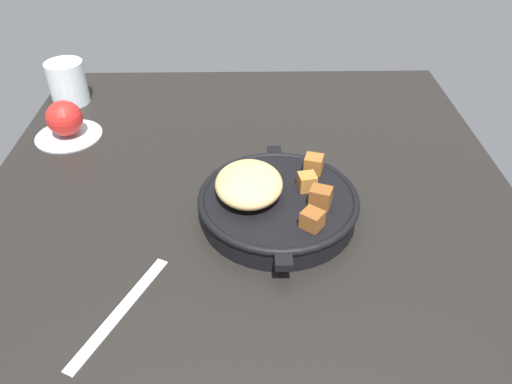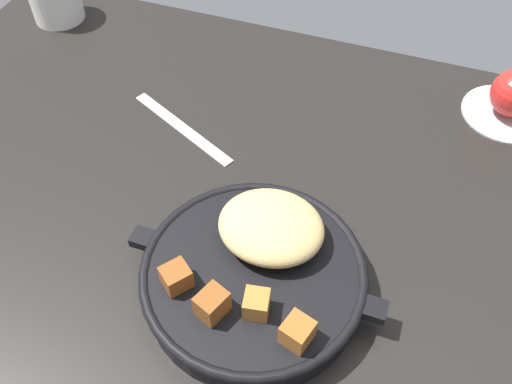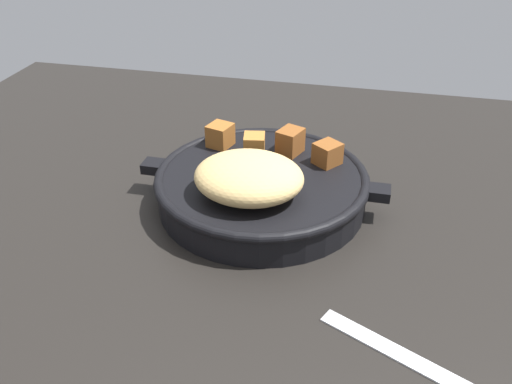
{
  "view_description": "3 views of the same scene",
  "coord_description": "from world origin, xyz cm",
  "views": [
    {
      "loc": [
        -56.47,
        0.09,
        50.75
      ],
      "look_at": [
        2.42,
        -0.95,
        5.7
      ],
      "focal_mm": 34.95,
      "sensor_mm": 36.0,
      "label": 1
    },
    {
      "loc": [
        14.37,
        -34.17,
        54.93
      ],
      "look_at": [
        1.09,
        2.99,
        7.56
      ],
      "focal_mm": 38.72,
      "sensor_mm": 36.0,
      "label": 2
    },
    {
      "loc": [
        -8.0,
        48.5,
        35.47
      ],
      "look_at": [
        2.42,
        3.13,
        6.37
      ],
      "focal_mm": 38.22,
      "sensor_mm": 36.0,
      "label": 3
    }
  ],
  "objects": [
    {
      "name": "butter_knife",
      "position": [
        -15.01,
        16.58,
        0.18
      ],
      "size": [
        18.55,
        9.97,
        0.36
      ],
      "primitive_type": "cube",
      "rotation": [
        0.0,
        0.0,
        -0.45
      ],
      "color": "silver",
      "rests_on": "ground_plane"
    },
    {
      "name": "ground_plane",
      "position": [
        0.0,
        0.0,
        -1.2
      ],
      "size": [
        117.1,
        89.52,
        2.4
      ],
      "primitive_type": "cube",
      "color": "black"
    },
    {
      "name": "cast_iron_skillet",
      "position": [
        3.54,
        -3.95,
        2.99
      ],
      "size": [
        29.18,
        24.84,
        8.29
      ],
      "color": "black",
      "rests_on": "ground_plane"
    }
  ]
}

